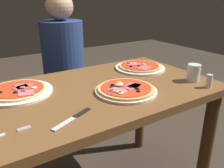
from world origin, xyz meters
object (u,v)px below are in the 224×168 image
(pizza_foreground, at_px, (126,90))
(fork, at_px, (2,135))
(pizza_across_right, at_px, (140,67))
(salt_shaker, at_px, (209,81))
(pizza_across_left, at_px, (18,91))
(diner_person, at_px, (65,75))
(dining_table, at_px, (96,110))
(knife, at_px, (75,117))
(water_glass_near, at_px, (194,74))

(pizza_foreground, xyz_separation_m, fork, (-0.56, -0.08, -0.01))
(pizza_across_right, bearing_deg, salt_shaker, -78.97)
(pizza_foreground, height_order, pizza_across_right, pizza_foreground)
(pizza_across_left, bearing_deg, diner_person, 52.73)
(dining_table, xyz_separation_m, pizza_foreground, (0.10, -0.12, 0.13))
(knife, distance_m, diner_person, 1.03)
(pizza_across_left, height_order, salt_shaker, salt_shaker)
(dining_table, height_order, pizza_across_right, pizza_across_right)
(salt_shaker, distance_m, diner_person, 1.11)
(pizza_across_right, bearing_deg, pizza_foreground, -138.93)
(pizza_foreground, xyz_separation_m, water_glass_near, (0.40, -0.07, 0.03))
(dining_table, distance_m, pizza_foreground, 0.20)
(pizza_across_right, xyz_separation_m, water_glass_near, (0.10, -0.32, 0.03))
(pizza_across_right, bearing_deg, dining_table, -160.63)
(pizza_across_left, bearing_deg, fork, -109.88)
(pizza_across_left, distance_m, pizza_across_right, 0.73)
(diner_person, bearing_deg, fork, 58.32)
(pizza_foreground, xyz_separation_m, pizza_across_right, (0.30, 0.26, -0.00))
(pizza_foreground, distance_m, water_glass_near, 0.40)
(pizza_foreground, distance_m, knife, 0.32)
(dining_table, distance_m, pizza_across_left, 0.38)
(pizza_across_left, xyz_separation_m, water_glass_near, (0.83, -0.33, 0.03))
(dining_table, relative_size, salt_shaker, 18.29)
(pizza_across_left, distance_m, fork, 0.36)
(pizza_across_left, relative_size, fork, 1.99)
(pizza_across_left, relative_size, salt_shaker, 4.70)
(salt_shaker, bearing_deg, pizza_across_left, 151.93)
(salt_shaker, bearing_deg, diner_person, 108.73)
(water_glass_near, height_order, knife, water_glass_near)
(pizza_across_right, distance_m, diner_person, 0.69)
(pizza_across_right, height_order, knife, pizza_across_right)
(pizza_across_left, xyz_separation_m, diner_person, (0.46, 0.61, -0.17))
(pizza_foreground, bearing_deg, salt_shaker, -24.56)
(pizza_across_right, bearing_deg, fork, -158.26)
(water_glass_near, bearing_deg, knife, -177.36)
(dining_table, xyz_separation_m, pizza_across_right, (0.40, 0.14, 0.13))
(salt_shaker, xyz_separation_m, diner_person, (-0.35, 1.04, -0.19))
(fork, bearing_deg, pizza_across_right, 21.74)
(salt_shaker, bearing_deg, pizza_across_right, 101.03)
(pizza_across_left, xyz_separation_m, knife, (0.13, -0.36, -0.01))
(fork, distance_m, knife, 0.25)
(pizza_across_right, bearing_deg, water_glass_near, -72.73)
(pizza_across_left, height_order, knife, pizza_across_left)
(diner_person, bearing_deg, pizza_foreground, 88.12)
(dining_table, distance_m, pizza_across_right, 0.44)
(water_glass_near, xyz_separation_m, fork, (-0.95, -0.02, -0.04))
(water_glass_near, bearing_deg, pizza_across_right, 107.27)
(fork, height_order, diner_person, diner_person)
(fork, bearing_deg, diner_person, 58.32)
(pizza_foreground, xyz_separation_m, diner_person, (0.03, 0.87, -0.17))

